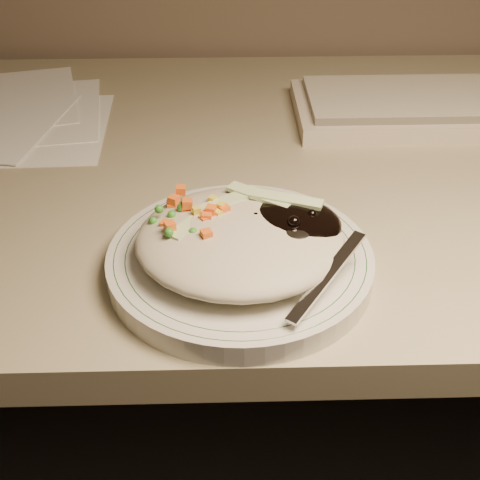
{
  "coord_description": "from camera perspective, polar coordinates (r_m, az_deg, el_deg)",
  "views": [
    {
      "loc": [
        -0.07,
        0.65,
        1.13
      ],
      "look_at": [
        -0.05,
        1.16,
        0.78
      ],
      "focal_mm": 50.0,
      "sensor_mm": 36.0,
      "label": 1
    }
  ],
  "objects": [
    {
      "name": "plate_rim",
      "position": [
        0.62,
        0.0,
        -1.2
      ],
      "size": [
        0.24,
        0.24,
        0.0
      ],
      "color": "#144723",
      "rests_on": "plate"
    },
    {
      "name": "meal",
      "position": [
        0.61,
        0.4,
        0.39
      ],
      "size": [
        0.21,
        0.19,
        0.05
      ],
      "color": "#AEA68D",
      "rests_on": "plate"
    },
    {
      "name": "plate",
      "position": [
        0.63,
        0.0,
        -1.92
      ],
      "size": [
        0.25,
        0.25,
        0.02
      ],
      "primitive_type": "cylinder",
      "color": "silver",
      "rests_on": "desk"
    },
    {
      "name": "keyboard",
      "position": [
        0.98,
        18.96,
        10.77
      ],
      "size": [
        0.47,
        0.17,
        0.03
      ],
      "rotation": [
        0.0,
        0.0,
        0.0
      ],
      "color": "beige",
      "rests_on": "desk"
    },
    {
      "name": "desk",
      "position": [
        0.94,
        2.79,
        -3.78
      ],
      "size": [
        1.4,
        0.7,
        0.74
      ],
      "color": "gray",
      "rests_on": "ground"
    }
  ]
}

